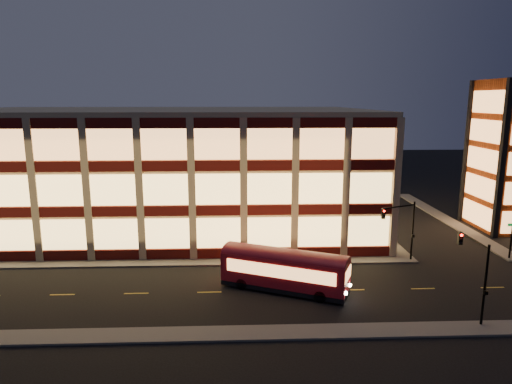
{
  "coord_description": "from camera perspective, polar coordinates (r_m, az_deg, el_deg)",
  "views": [
    {
      "loc": [
        6.45,
        -41.46,
        15.7
      ],
      "look_at": [
        8.44,
        8.0,
        5.6
      ],
      "focal_mm": 32.0,
      "sensor_mm": 36.0,
      "label": 1
    }
  ],
  "objects": [
    {
      "name": "sidewalk_tower_west",
      "position": [
        66.49,
        22.28,
        -2.94
      ],
      "size": [
        2.0,
        30.0,
        0.15
      ],
      "primitive_type": "cube",
      "color": "#514F4C",
      "rests_on": "ground"
    },
    {
      "name": "trolley_bus",
      "position": [
        38.41,
        3.58,
        -9.43
      ],
      "size": [
        10.66,
        6.71,
        3.56
      ],
      "rotation": [
        0.0,
        0.0,
        -0.42
      ],
      "color": "maroon",
      "rests_on": "ground"
    },
    {
      "name": "sidewalk_office_east",
      "position": [
        62.73,
        13.09,
        -3.19
      ],
      "size": [
        2.0,
        30.0,
        0.15
      ],
      "primitive_type": "cube",
      "color": "#514F4C",
      "rests_on": "ground"
    },
    {
      "name": "ground",
      "position": [
        44.8,
        -10.57,
        -9.19
      ],
      "size": [
        200.0,
        200.0,
        0.0
      ],
      "primitive_type": "plane",
      "color": "black",
      "rests_on": "ground"
    },
    {
      "name": "sidewalk_near",
      "position": [
        33.1,
        -13.87,
        -17.0
      ],
      "size": [
        100.0,
        2.0,
        0.15
      ],
      "primitive_type": "cube",
      "color": "#514F4C",
      "rests_on": "ground"
    },
    {
      "name": "sidewalk_office_south",
      "position": [
        46.22,
        -14.12,
        -8.59
      ],
      "size": [
        54.0,
        2.0,
        0.15
      ],
      "primitive_type": "cube",
      "color": "#514F4C",
      "rests_on": "ground"
    },
    {
      "name": "office_building",
      "position": [
        59.72,
        -11.32,
        3.17
      ],
      "size": [
        50.45,
        30.45,
        14.5
      ],
      "color": "tan",
      "rests_on": "ground"
    },
    {
      "name": "traffic_signal_far",
      "position": [
        46.05,
        17.83,
        -3.61
      ],
      "size": [
        3.79,
        1.87,
        6.0
      ],
      "color": "black",
      "rests_on": "ground"
    },
    {
      "name": "traffic_signal_near",
      "position": [
        36.75,
        25.76,
        -8.01
      ],
      "size": [
        0.32,
        4.45,
        6.0
      ],
      "color": "black",
      "rests_on": "ground"
    }
  ]
}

